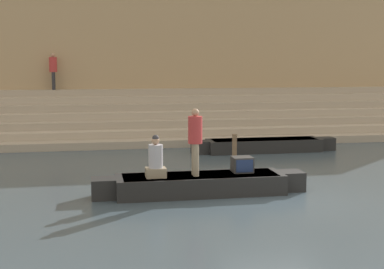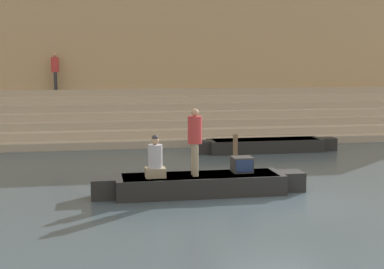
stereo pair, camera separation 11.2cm
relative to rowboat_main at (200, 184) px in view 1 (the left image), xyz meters
The scene contains 10 objects.
ground_plane 1.96m from the rowboat_main, 18.99° to the right, with size 120.00×120.00×0.00m, color #3D4C56.
ghat_steps 11.36m from the rowboat_main, 80.69° to the left, with size 36.00×5.46×2.15m.
back_wall 14.47m from the rowboat_main, 82.40° to the left, with size 34.20×1.28×8.87m.
rowboat_main is the anchor object (origin of this frame).
person_standing 1.25m from the rowboat_main, 158.03° to the right, with size 0.37×0.37×1.74m.
person_rowing 1.36m from the rowboat_main, behind, with size 0.51×0.40×1.09m.
tv_set 1.26m from the rowboat_main, ahead, with size 0.54×0.48×0.41m.
moored_boat_shore 7.22m from the rowboat_main, 58.67° to the left, with size 5.68×1.09×0.49m.
mooring_post 5.14m from the rowboat_main, 65.04° to the left, with size 0.17×0.17×0.92m, color brown.
person_on_steps 13.84m from the rowboat_main, 109.57° to the left, with size 0.36×0.36×1.73m.
Camera 1 is at (-4.53, -12.77, 3.41)m, focal length 50.00 mm.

